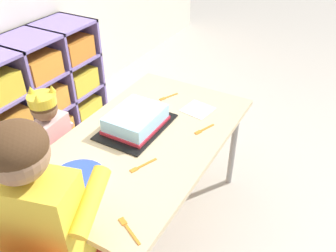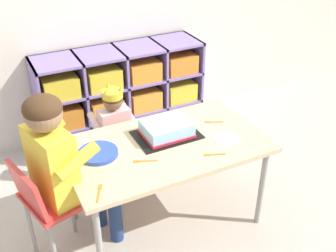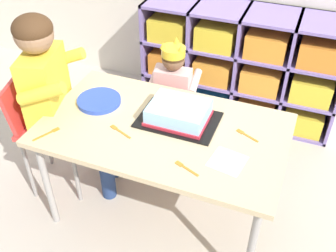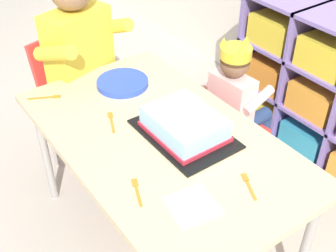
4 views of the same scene
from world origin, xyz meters
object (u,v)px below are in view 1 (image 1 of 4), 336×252
child_with_crown (45,138)px  fork_scattered_mid_table (203,130)px  fork_near_child_seat (167,97)px  paper_plate_stack (79,179)px  fork_by_napkin (128,229)px  birthday_cake_on_tray (136,121)px  classroom_chair_blue (66,164)px  activity_table (145,145)px  adult_helper_seated (50,210)px  fork_near_cake_tray (142,166)px

child_with_crown → fork_scattered_mid_table: (0.34, -0.77, 0.11)m
fork_scattered_mid_table → fork_near_child_seat: 0.37m
paper_plate_stack → fork_by_napkin: (-0.10, -0.32, -0.01)m
child_with_crown → paper_plate_stack: size_ratio=3.53×
birthday_cake_on_tray → fork_near_child_seat: size_ratio=3.30×
classroom_chair_blue → child_with_crown: bearing=-90.4°
activity_table → adult_helper_seated: (-0.60, 0.01, 0.11)m
birthday_cake_on_tray → adult_helper_seated: bearing=-174.1°
activity_table → paper_plate_stack: 0.40m
adult_helper_seated → fork_scattered_mid_table: bearing=-122.2°
activity_table → paper_plate_stack: paper_plate_stack is taller
fork_by_napkin → fork_near_child_seat: bearing=137.3°
adult_helper_seated → fork_scattered_mid_table: (0.79, -0.24, -0.06)m
child_with_crown → fork_by_napkin: (-0.35, -0.79, 0.11)m
birthday_cake_on_tray → fork_by_napkin: size_ratio=2.98×
fork_near_child_seat → child_with_crown: bearing=164.5°
adult_helper_seated → birthday_cake_on_tray: bearing=-99.6°
fork_near_cake_tray → fork_scattered_mid_table: same height
child_with_crown → adult_helper_seated: size_ratio=0.75×
activity_table → fork_near_child_seat: 0.40m
fork_by_napkin → fork_scattered_mid_table: same height
paper_plate_stack → fork_near_child_seat: paper_plate_stack is taller
fork_by_napkin → fork_near_child_seat: same height
activity_table → fork_near_cake_tray: (-0.18, -0.10, 0.05)m
child_with_crown → fork_by_napkin: bearing=61.8°
activity_table → adult_helper_seated: bearing=178.8°
child_with_crown → fork_by_napkin: size_ratio=6.16×
birthday_cake_on_tray → fork_near_child_seat: (0.34, 0.01, -0.04)m
fork_near_cake_tray → fork_near_child_seat: bearing=41.1°
classroom_chair_blue → fork_near_child_seat: 0.68m
activity_table → classroom_chair_blue: bearing=107.1°
fork_by_napkin → activity_table: bearing=143.0°
activity_table → classroom_chair_blue: activity_table is taller
activity_table → child_with_crown: child_with_crown is taller
activity_table → fork_near_child_seat: size_ratio=10.09×
child_with_crown → adult_helper_seated: adult_helper_seated is taller
classroom_chair_blue → fork_near_cake_tray: fork_near_cake_tray is taller
activity_table → fork_scattered_mid_table: 0.30m
child_with_crown → fork_near_child_seat: child_with_crown is taller
child_with_crown → fork_near_child_seat: bearing=134.9°
birthday_cake_on_tray → fork_near_cake_tray: size_ratio=2.95×
classroom_chair_blue → adult_helper_seated: (-0.46, -0.43, 0.32)m
adult_helper_seated → fork_near_cake_tray: 0.44m
child_with_crown → birthday_cake_on_tray: child_with_crown is taller
activity_table → fork_near_cake_tray: bearing=-150.4°
activity_table → classroom_chair_blue: (-0.13, 0.44, -0.21)m
adult_helper_seated → paper_plate_stack: 0.22m
fork_by_napkin → adult_helper_seated: bearing=-130.8°
classroom_chair_blue → birthday_cake_on_tray: size_ratio=1.54×
classroom_chair_blue → paper_plate_stack: paper_plate_stack is taller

